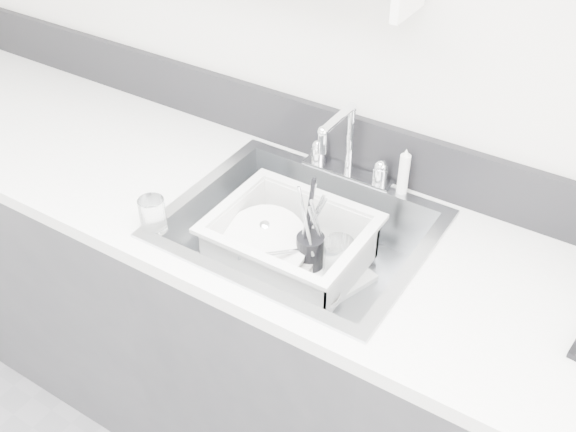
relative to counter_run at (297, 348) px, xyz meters
The scene contains 12 objects.
counter_run is the anchor object (origin of this frame).
backsplash 0.62m from the counter_run, 90.00° to the left, with size 3.20×0.02×0.16m, color black.
sink 0.37m from the counter_run, ahead, with size 0.64×0.52×0.20m, color silver, non-canonical shape.
faucet 0.58m from the counter_run, 90.00° to the left, with size 0.26×0.18×0.23m.
side_sprayer 0.61m from the counter_run, 57.89° to the left, with size 0.03×0.03×0.14m, color white.
wash_tub 0.37m from the counter_run, 158.05° to the left, with size 0.39×0.32×0.15m, color white, non-canonical shape.
plate_stack 0.35m from the counter_run, 168.31° to the right, with size 0.28×0.27×0.11m.
utensil_cup 0.36m from the counter_run, 68.88° to the left, with size 0.07×0.07×0.25m.
ladle 0.35m from the counter_run, behind, with size 0.27×0.10×0.08m, color silver, non-canonical shape.
tumbler_in_tub 0.38m from the counter_run, 22.50° to the left, with size 0.08×0.08×0.11m, color white.
tumbler_counter 0.62m from the counter_run, 144.67° to the right, with size 0.06×0.06×0.09m, color white.
bowl_small 0.35m from the counter_run, 35.32° to the right, with size 0.11×0.11×0.04m, color white.
Camera 1 is at (0.68, 0.07, 1.97)m, focal length 42.00 mm.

